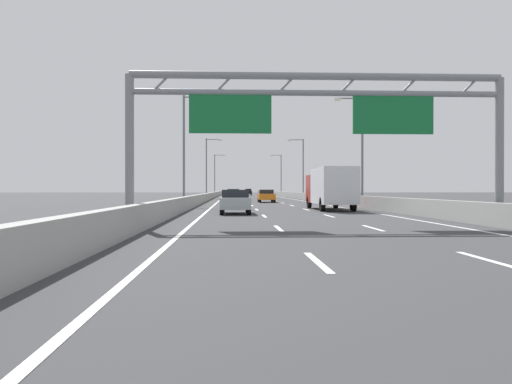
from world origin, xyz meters
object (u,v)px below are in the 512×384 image
streetlamp_right_distant (280,172)px  silver_car (235,201)px  streetlamp_right_mid (360,144)px  streetlamp_right_far (302,165)px  black_car (248,192)px  streetlamp_left_far (208,164)px  streetlamp_left_distant (216,172)px  orange_car (266,196)px  box_truck (331,187)px  sign_gantry (316,110)px  streetlamp_left_mid (187,143)px  yellow_car (233,194)px  red_car (232,194)px

streetlamp_right_distant → silver_car: size_ratio=2.18×
streetlamp_right_mid → streetlamp_right_far: size_ratio=1.00×
black_car → streetlamp_left_far: bearing=-100.0°
streetlamp_left_distant → orange_car: size_ratio=2.08×
streetlamp_right_mid → streetlamp_right_far: bearing=90.0°
streetlamp_right_distant → streetlamp_left_distant: bearing=180.0°
silver_car → orange_car: (3.62, 26.98, -0.01)m
streetlamp_right_far → orange_car: bearing=-106.7°
streetlamp_left_distant → box_truck: (10.92, -83.51, -3.75)m
sign_gantry → streetlamp_left_mid: 24.23m
yellow_car → box_truck: 33.18m
streetlamp_left_far → streetlamp_right_distant: bearing=68.5°
sign_gantry → streetlamp_right_far: size_ratio=1.67×
streetlamp_right_distant → red_car: (-11.11, -38.53, -4.66)m
silver_car → sign_gantry: bearing=-71.3°
streetlamp_right_mid → silver_car: bearing=-129.3°
streetlamp_left_distant → box_truck: streetlamp_left_distant is taller
orange_car → streetlamp_right_distant: bearing=83.3°
streetlamp_left_mid → box_truck: (10.92, -7.80, -3.75)m
streetlamp_right_mid → black_car: bearing=95.1°
streetlamp_right_distant → black_car: bearing=142.3°
sign_gantry → red_car: size_ratio=3.79×
streetlamp_right_distant → streetlamp_right_far: bearing=-90.0°
streetlamp_left_far → streetlamp_right_far: size_ratio=1.00×
streetlamp_left_mid → streetlamp_right_mid: (14.93, 0.00, 0.00)m
streetlamp_right_mid → orange_car: bearing=117.8°
streetlamp_right_mid → yellow_car: size_ratio=2.23×
streetlamp_left_far → silver_car: streetlamp_left_far is taller
silver_car → box_truck: size_ratio=0.53×
streetlamp_right_mid → streetlamp_left_far: size_ratio=1.00×
streetlamp_right_distant → streetlamp_left_far: bearing=-111.5°
orange_car → box_truck: box_truck is taller
streetlamp_left_distant → silver_car: bearing=-87.4°
streetlamp_right_mid → silver_car: 17.74m
red_car → yellow_car: yellow_car is taller
sign_gantry → red_car: 60.48m
streetlamp_right_far → black_car: 44.29m
streetlamp_left_mid → streetlamp_left_distant: 75.70m
yellow_car → orange_car: (3.69, -10.91, -0.03)m
sign_gantry → streetlamp_left_mid: size_ratio=1.67×
streetlamp_left_mid → black_car: (7.69, 81.30, -4.61)m
streetlamp_left_mid → streetlamp_left_far: bearing=90.0°
streetlamp_right_distant → streetlamp_left_mid: bearing=-101.2°
streetlamp_right_mid → silver_car: streetlamp_right_mid is taller
streetlamp_right_distant → orange_car: 62.57m
red_car → box_truck: bearing=-81.0°
streetlamp_right_mid → streetlamp_left_far: 40.69m
box_truck → silver_car: bearing=-141.4°
streetlamp_left_far → yellow_car: 14.56m
streetlamp_left_distant → sign_gantry: bearing=-85.7°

